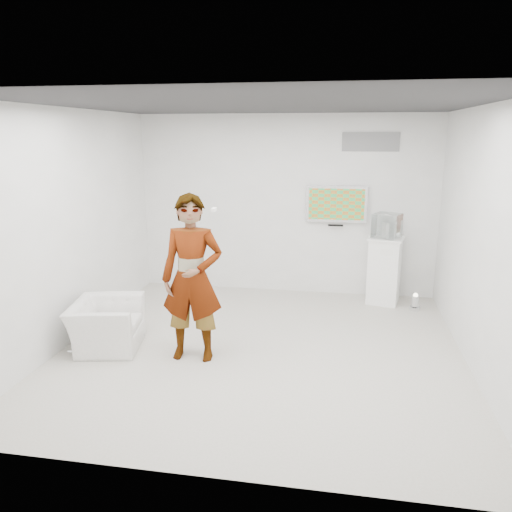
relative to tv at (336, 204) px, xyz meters
name	(u,v)px	position (x,y,z in m)	size (l,w,h in m)	color
room	(261,234)	(-0.85, -2.45, -0.05)	(5.01, 5.01, 3.00)	beige
tv	(336,204)	(0.00, 0.00, 0.00)	(1.00, 0.08, 0.60)	silver
logo_decal	(371,142)	(0.50, 0.04, 1.00)	(0.90, 0.02, 0.30)	slate
person	(192,278)	(-1.62, -2.82, -0.54)	(0.73, 0.48, 2.01)	white
armchair	(107,325)	(-2.81, -2.73, -1.25)	(0.94, 0.82, 0.61)	white
pedestal	(384,270)	(0.80, -0.31, -1.01)	(0.52, 0.52, 1.08)	white
floor_uplight	(415,302)	(1.27, -0.61, -1.42)	(0.17, 0.17, 0.26)	silver
vitrine	(387,226)	(0.80, -0.31, -0.28)	(0.38, 0.38, 0.38)	white
console	(387,230)	(0.80, -0.31, -0.35)	(0.06, 0.18, 0.24)	white
wii_remote	(214,210)	(-1.38, -2.65, 0.26)	(0.04, 0.15, 0.04)	white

